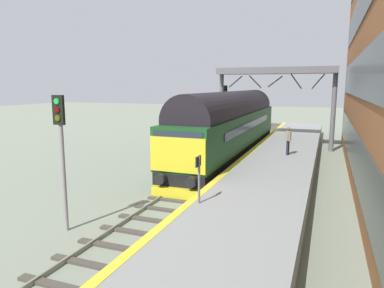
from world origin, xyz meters
name	(u,v)px	position (x,y,z in m)	size (l,w,h in m)	color
ground_plane	(205,178)	(0.00, 0.00, 0.00)	(140.00, 140.00, 0.00)	gray
track_main	(205,178)	(0.00, 0.00, 0.05)	(2.50, 60.00, 0.15)	gray
station_platform	(271,176)	(3.60, 0.00, 0.50)	(4.00, 44.00, 1.01)	gray
diesel_locomotive	(231,124)	(0.00, 5.34, 2.48)	(2.74, 18.69, 4.68)	black
signal_post_near	(61,146)	(-2.28, -8.43, 3.04)	(0.44, 0.22, 4.75)	gray
signal_post_mid	(191,124)	(-2.28, 3.72, 2.58)	(0.44, 0.22, 4.10)	gray
signal_post_far	(225,107)	(-2.28, 11.85, 3.22)	(0.44, 0.22, 5.07)	gray
platform_number_sign	(199,172)	(2.07, -6.72, 2.12)	(0.10, 0.44, 1.66)	slate
waiting_passenger	(288,138)	(4.02, 3.33, 1.99)	(0.40, 0.50, 1.64)	#262837
overhead_footbridge	(275,77)	(2.05, 11.19, 5.76)	(9.30, 2.00, 6.47)	slate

